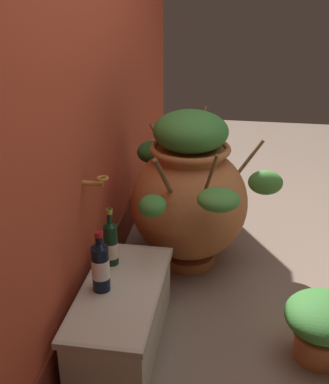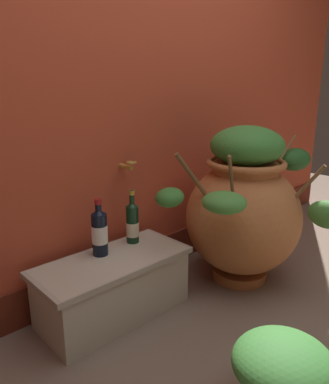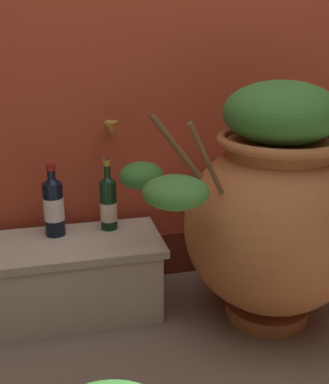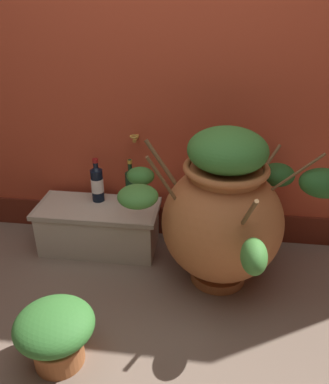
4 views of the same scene
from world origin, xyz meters
TOP-DOWN VIEW (x-y plane):
  - terracotta_urn at (0.38, 0.65)m, footprint 1.17×0.90m
  - stone_ledge at (-0.41, 0.87)m, footprint 0.79×0.36m
  - wine_bottle_left at (-0.21, 0.97)m, footprint 0.07×0.07m
  - wine_bottle_middle at (-0.43, 0.96)m, footprint 0.08×0.08m

SIDE VIEW (x-z plane):
  - stone_ledge at x=-0.41m, z-range 0.01..0.33m
  - wine_bottle_left at x=-0.21m, z-range 0.28..0.58m
  - wine_bottle_middle at x=-0.43m, z-range 0.30..0.59m
  - terracotta_urn at x=0.38m, z-range -0.01..0.93m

